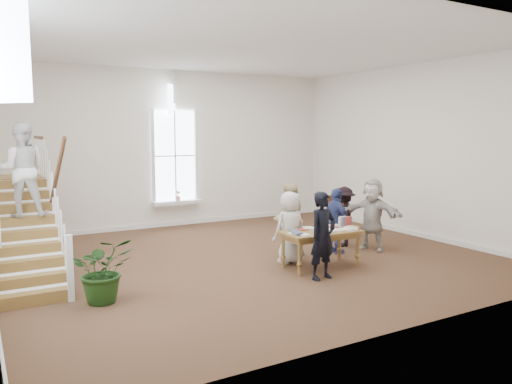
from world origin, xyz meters
TOP-DOWN VIEW (x-y plane):
  - ground at (0.00, 0.00)m, footprint 10.00×10.00m
  - room_shell at (-0.00, 4.39)m, footprint 10.49×10.00m
  - staircase at (-4.34, 0.75)m, footprint 1.10×4.10m
  - library_table at (0.92, -1.34)m, footprint 1.64×0.86m
  - police_officer at (0.45, -1.99)m, footprint 0.66×0.49m
  - elderly_woman at (0.55, -0.74)m, footprint 0.76×0.51m
  - person_yellow at (0.85, -0.24)m, footprint 0.86×0.71m
  - woman_cluster_a at (1.96, -0.51)m, footprint 0.40×0.88m
  - woman_cluster_b at (2.56, -0.06)m, footprint 1.03×1.04m
  - woman_cluster_c at (2.86, -0.71)m, footprint 1.06×1.62m
  - floor_plant at (-3.40, -1.26)m, footprint 1.01×0.88m
  - side_chair at (3.12, 0.84)m, footprint 0.62×0.62m

SIDE VIEW (x-z plane):
  - ground at x=0.00m, z-range 0.00..0.00m
  - room_shell at x=0.00m, z-range -4.60..5.40m
  - floor_plant at x=-3.40m, z-range 0.00..1.07m
  - side_chair at x=3.12m, z-range 0.07..1.15m
  - library_table at x=0.92m, z-range 0.26..1.08m
  - woman_cluster_b at x=2.56m, z-range 0.00..1.44m
  - woman_cluster_a at x=1.96m, z-range 0.00..1.48m
  - elderly_woman at x=0.55m, z-range 0.00..1.51m
  - person_yellow at x=0.85m, z-range 0.00..1.63m
  - police_officer at x=0.45m, z-range 0.00..1.65m
  - woman_cluster_c at x=2.86m, z-range 0.00..1.67m
  - staircase at x=-4.34m, z-range 0.16..3.08m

